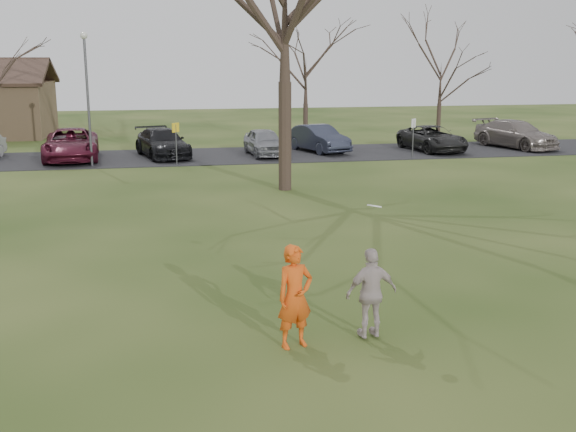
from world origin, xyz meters
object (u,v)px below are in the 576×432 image
Objects in this scene: car_6 at (432,138)px; catching_play at (371,293)px; car_7 at (516,134)px; player_defender at (295,297)px; car_5 at (318,138)px; car_3 at (162,143)px; big_tree at (285,5)px; car_4 at (264,142)px; lamp_post at (87,83)px; car_2 at (71,144)px.

car_6 is 27.04m from catching_play.
car_7 is (5.25, 0.34, 0.09)m from car_6.
player_defender is 30.80m from car_7.
car_5 is at bearing 78.75° from catching_play.
car_3 is 0.94× the size of car_7.
car_3 is at bearing 114.72° from big_tree.
car_6 is at bearing -4.15° from car_4.
player_defender is 1.45m from catching_play.
big_tree reaches higher than player_defender.
lamp_post is at bearing 136.85° from big_tree.
car_5 is 0.90× the size of car_6.
player_defender is at bearing -99.54° from car_3.
big_tree reaches higher than catching_play.
catching_play is (3.44, -24.89, 0.13)m from car_3.
car_2 is 19.37m from car_6.
car_6 is at bearing 43.56° from big_tree.
car_4 is 0.30× the size of big_tree.
car_5 is 25.81m from catching_play.
car_5 is 6.38m from car_6.
car_5 is (8.47, 0.42, 0.00)m from car_3.
lamp_post is 11.38m from big_tree.
car_3 is 14.81m from car_6.
big_tree is at bearing 85.43° from catching_play.
lamp_post is (-11.85, -2.97, 3.20)m from car_5.
lamp_post is (-5.37, 22.42, 3.02)m from player_defender.
car_7 is (18.06, 24.95, -0.13)m from player_defender.
lamp_post is at bearing 86.47° from player_defender.
catching_play reaches higher than car_7.
car_3 is at bearing 163.62° from car_5.
car_2 is at bearing 87.83° from player_defender.
car_5 reaches higher than car_3.
catching_play is (8.00, -24.69, 0.07)m from car_2.
car_6 is 1.98× the size of catching_play.
big_tree reaches higher than car_2.
car_6 is (9.48, 0.08, -0.02)m from car_4.
catching_play is at bearing -96.24° from car_3.
car_4 is at bearing -18.82° from car_3.
player_defender is at bearing -124.44° from car_6.
catching_play is 0.18× the size of big_tree.
car_6 is at bearing 166.49° from car_7.
car_7 is at bearing 37.11° from player_defender.
car_7 is (24.61, 0.18, -0.01)m from car_2.
car_2 is 13.05m from car_5.
catching_play is (-16.62, -24.87, 0.08)m from car_7.
player_defender is 25.62m from car_2.
car_6 is at bearing 45.50° from player_defender.
car_3 is 12.69m from big_tree.
car_4 is 0.66× the size of lamp_post.
car_5 reaches higher than car_6.
player_defender reaches higher than car_7.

